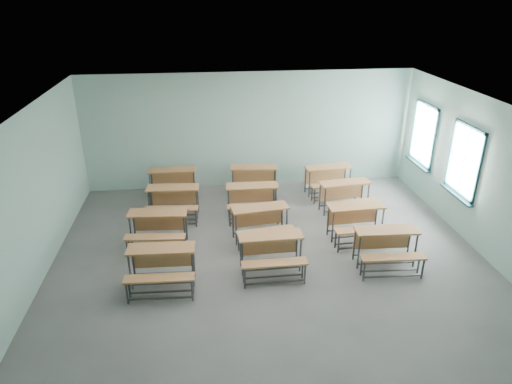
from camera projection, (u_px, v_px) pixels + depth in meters
room at (275, 188)px, 8.99m from camera, size 9.04×8.04×3.24m
desk_unit_r0c0 at (161, 263)px, 8.49m from camera, size 1.29×0.90×0.79m
desk_unit_r0c1 at (271, 249)px, 8.94m from camera, size 1.27×0.86×0.79m
desk_unit_r0c2 at (387, 243)px, 9.12m from camera, size 1.30×0.91×0.79m
desk_unit_r1c0 at (158, 225)px, 9.83m from camera, size 1.33×0.95×0.79m
desk_unit_r1c1 at (261, 220)px, 10.06m from camera, size 1.36×1.00×0.79m
desk_unit_r1c2 at (357, 218)px, 10.12m from camera, size 1.30×0.90×0.79m
desk_unit_r2c0 at (173, 198)px, 11.06m from camera, size 1.32×0.93×0.79m
desk_unit_r2c1 at (252, 197)px, 11.16m from camera, size 1.28×0.87×0.79m
desk_unit_r2c2 at (346, 193)px, 11.35m from camera, size 1.35×0.99×0.79m
desk_unit_r3c0 at (172, 180)px, 12.13m from camera, size 1.27×0.86×0.79m
desk_unit_r3c1 at (254, 177)px, 12.32m from camera, size 1.33×0.95×0.79m
desk_unit_r3c2 at (329, 177)px, 12.34m from camera, size 1.33×0.96×0.79m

